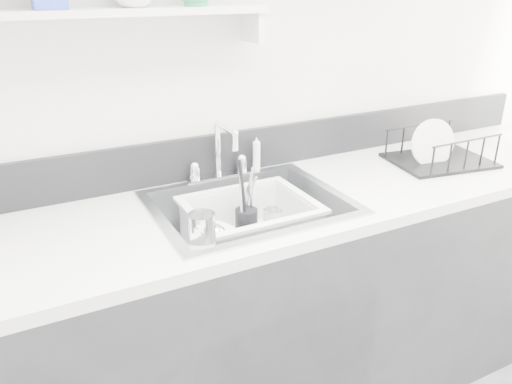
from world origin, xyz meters
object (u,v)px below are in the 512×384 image
sink (249,227)px  dish_rack (441,146)px  wash_tub (250,225)px  counter_run (250,317)px

sink → dish_rack: size_ratio=1.64×
wash_tub → dish_rack: dish_rack is taller
counter_run → sink: 0.37m
counter_run → wash_tub: (0.01, 0.01, 0.37)m
sink → dish_rack: dish_rack is taller
wash_tub → dish_rack: 0.88m
counter_run → dish_rack: dish_rack is taller
counter_run → wash_tub: counter_run is taller
counter_run → wash_tub: size_ratio=7.53×
counter_run → sink: size_ratio=5.00×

